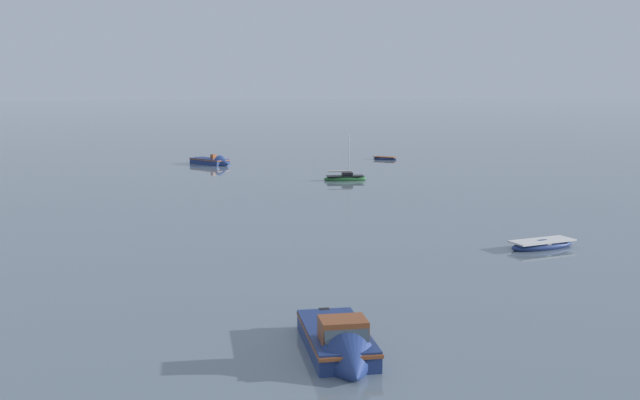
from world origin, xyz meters
TOP-DOWN VIEW (x-y plane):
  - motorboat_moored_0 at (13.62, 76.78)m, footprint 4.85×6.06m
  - rowboat_moored_0 at (35.88, 76.50)m, footprint 3.04×3.16m
  - sailboat_moored_1 at (24.00, 58.26)m, footprint 4.61×2.06m
  - rowboat_moored_2 at (24.89, 24.35)m, footprint 4.62×2.05m
  - motorboat_moored_2 at (7.03, 10.26)m, footprint 3.05×6.62m

SIDE VIEW (x-z plane):
  - rowboat_moored_0 at x=35.88m, z-range -0.12..0.40m
  - rowboat_moored_2 at x=24.89m, z-range -0.16..0.54m
  - sailboat_moored_1 at x=24.00m, z-range -2.28..2.71m
  - motorboat_moored_0 at x=13.62m, z-range -0.73..1.29m
  - motorboat_moored_2 at x=7.03m, z-range -0.85..1.58m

